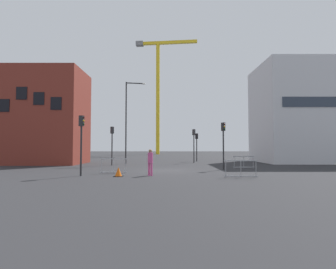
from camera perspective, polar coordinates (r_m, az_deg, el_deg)
ground at (r=21.52m, az=-0.09°, el=-7.77°), size 160.00×160.00×0.00m
brick_building at (r=32.68m, az=-25.05°, el=3.42°), size 8.78×6.07×10.45m
office_block at (r=36.94m, az=28.55°, el=3.98°), size 12.42×8.75×11.92m
construction_crane at (r=65.82m, az=-1.79°, el=11.29°), size 15.14×2.61×28.03m
streetlamp_tall at (r=29.40m, az=-8.38°, el=3.97°), size 2.19×0.52×9.07m
traffic_light_far at (r=18.31m, az=-18.02°, el=-0.17°), size 0.39×0.31×3.99m
traffic_light_crosswalk at (r=31.20m, az=5.86°, el=-1.25°), size 0.38×0.36×3.96m
traffic_light_median at (r=34.25m, az=6.47°, el=-1.72°), size 0.37×0.37×3.61m
traffic_light_island at (r=27.61m, az=-11.78°, el=-1.03°), size 0.37×0.37×3.96m
traffic_light_verge at (r=22.48m, az=12.15°, el=-0.73°), size 0.33×0.39×3.94m
pedestrian_walking at (r=17.61m, az=-3.61°, el=-5.58°), size 0.34×0.34×1.76m
safety_barrier_mid_span at (r=17.11m, az=15.75°, el=-7.13°), size 2.09×0.10×1.08m
safety_barrier_rear at (r=24.42m, az=16.34°, el=-5.73°), size 1.93×0.25×1.08m
safety_barrier_left_run at (r=19.47m, az=-11.47°, el=-6.61°), size 1.88×0.31×1.08m
traffic_cone_striped at (r=17.46m, az=-10.45°, el=-8.02°), size 0.60×0.60×0.60m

